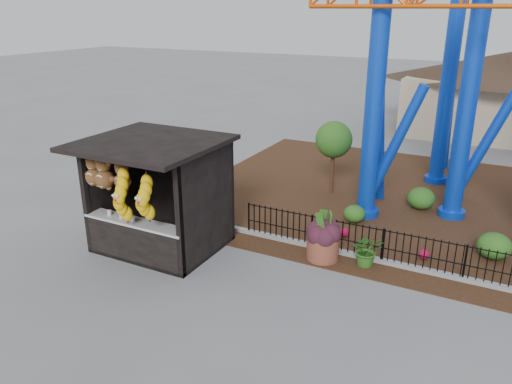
% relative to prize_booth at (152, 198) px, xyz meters
% --- Properties ---
extents(ground, '(120.00, 120.00, 0.00)m').
position_rel_prize_booth_xyz_m(ground, '(3.03, -0.89, -1.54)').
color(ground, slate).
rests_on(ground, ground).
extents(mulch_bed, '(18.00, 12.00, 0.02)m').
position_rel_prize_booth_xyz_m(mulch_bed, '(7.03, 7.11, -1.53)').
color(mulch_bed, '#331E11').
rests_on(mulch_bed, ground).
extents(curb, '(18.00, 0.18, 0.12)m').
position_rel_prize_booth_xyz_m(curb, '(7.03, 2.11, -1.48)').
color(curb, gray).
rests_on(curb, ground).
extents(prize_booth, '(3.50, 3.40, 3.12)m').
position_rel_prize_booth_xyz_m(prize_booth, '(0.00, 0.00, 0.00)').
color(prize_booth, black).
rests_on(prize_booth, ground).
extents(picket_fence, '(12.20, 0.06, 1.00)m').
position_rel_prize_booth_xyz_m(picket_fence, '(7.93, 2.11, -1.04)').
color(picket_fence, black).
rests_on(picket_fence, ground).
extents(terracotta_planter, '(0.93, 0.93, 0.64)m').
position_rel_prize_booth_xyz_m(terracotta_planter, '(4.34, 1.62, -1.22)').
color(terracotta_planter, brown).
rests_on(terracotta_planter, ground).
extents(planter_foliage, '(0.70, 0.70, 0.64)m').
position_rel_prize_booth_xyz_m(planter_foliage, '(4.34, 1.62, -0.58)').
color(planter_foliage, '#341420').
rests_on(planter_foliage, terracotta_planter).
extents(potted_plant, '(1.02, 0.97, 0.90)m').
position_rel_prize_booth_xyz_m(potted_plant, '(5.49, 1.81, -1.09)').
color(potted_plant, '#205519').
rests_on(potted_plant, ground).
extents(landscaping, '(8.77, 4.27, 0.72)m').
position_rel_prize_booth_xyz_m(landscaping, '(7.87, 4.87, -1.21)').
color(landscaping, '#275719').
rests_on(landscaping, mulch_bed).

